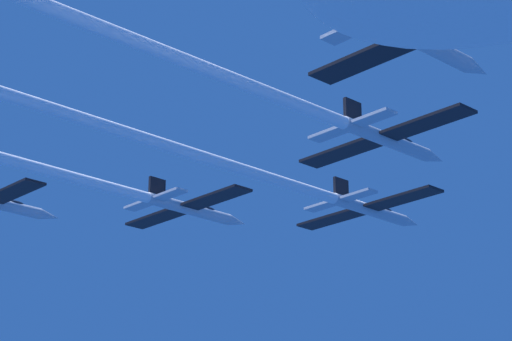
# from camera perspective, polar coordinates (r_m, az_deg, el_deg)

# --- Properties ---
(jet_lead) EXTENTS (14.71, 45.03, 2.44)m
(jet_lead) POSITION_cam_1_polar(r_m,az_deg,el_deg) (79.26, 0.42, -0.31)
(jet_lead) COLOR #B2BAC6
(jet_left_wing) EXTENTS (14.71, 47.80, 2.44)m
(jet_left_wing) POSITION_cam_1_polar(r_m,az_deg,el_deg) (81.08, -11.17, -0.07)
(jet_left_wing) COLOR #B2BAC6
(jet_right_wing) EXTENTS (14.71, 50.67, 2.44)m
(jet_right_wing) POSITION_cam_1_polar(r_m,az_deg,el_deg) (63.54, -1.51, 5.16)
(jet_right_wing) COLOR #B2BAC6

